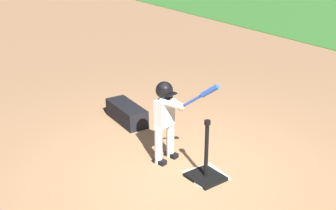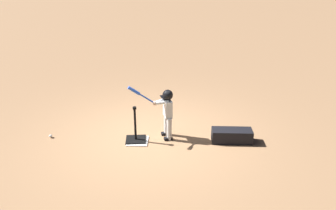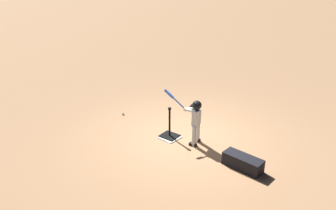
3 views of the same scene
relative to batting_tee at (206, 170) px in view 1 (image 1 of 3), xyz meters
name	(u,v)px [view 1 (image 1 of 3)]	position (x,y,z in m)	size (l,w,h in m)	color
ground_plane	(180,173)	(-0.29, -0.17, -0.12)	(90.00, 90.00, 0.00)	#AD7F56
home_plate	(206,175)	(-0.04, 0.04, -0.11)	(0.44, 0.44, 0.02)	white
batting_tee	(206,170)	(0.00, 0.00, 0.00)	(0.42, 0.38, 0.79)	black
batter_child	(167,112)	(-0.65, -0.11, 0.58)	(0.92, 0.38, 1.26)	silver
equipment_bag	(127,113)	(-2.03, 0.14, 0.02)	(0.84, 0.32, 0.28)	black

